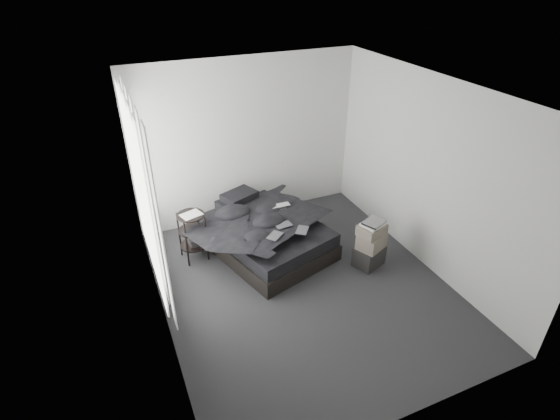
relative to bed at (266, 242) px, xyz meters
name	(u,v)px	position (x,y,z in m)	size (l,w,h in m)	color
floor	(304,286)	(0.14, -0.99, -0.12)	(3.60, 4.20, 0.01)	#2B2B2D
ceiling	(311,92)	(0.14, -0.99, 2.48)	(3.60, 4.20, 0.01)	white
wall_back	(247,141)	(0.14, 1.11, 1.18)	(3.60, 0.01, 2.60)	silver
wall_front	(423,319)	(0.14, -3.09, 1.18)	(3.60, 0.01, 2.60)	silver
wall_left	(152,235)	(-1.66, -0.99, 1.18)	(0.01, 4.20, 2.60)	silver
wall_right	(428,175)	(1.94, -0.99, 1.18)	(0.01, 4.20, 2.60)	silver
window_left	(141,193)	(-1.64, -0.09, 1.23)	(0.02, 2.00, 2.30)	white
curtain_left	(146,197)	(-1.59, -0.09, 1.16)	(0.06, 2.12, 2.48)	white
bed	(266,242)	(0.00, 0.00, 0.00)	(1.36, 1.80, 0.24)	black
mattress	(266,230)	(0.00, 0.00, 0.22)	(1.31, 1.74, 0.19)	black
duvet	(268,220)	(0.01, -0.04, 0.42)	(1.33, 1.53, 0.21)	black
pillow_lower	(236,204)	(-0.24, 0.66, 0.37)	(0.54, 0.37, 0.12)	black
pillow_upper	(239,196)	(-0.17, 0.66, 0.49)	(0.51, 0.35, 0.11)	black
laptop	(281,203)	(0.31, 0.13, 0.53)	(0.29, 0.18, 0.02)	silver
comic_a	(275,232)	(-0.08, -0.52, 0.53)	(0.23, 0.15, 0.01)	black
comic_b	(284,221)	(0.14, -0.32, 0.53)	(0.23, 0.15, 0.01)	black
comic_c	(302,225)	(0.32, -0.54, 0.54)	(0.23, 0.15, 0.01)	black
side_stand	(193,237)	(-1.03, 0.22, 0.24)	(0.39, 0.39, 0.72)	black
papers	(191,215)	(-1.02, 0.21, 0.60)	(0.28, 0.21, 0.01)	white
floor_books	(206,248)	(-0.84, 0.31, -0.06)	(0.12, 0.17, 0.12)	black
box_lower	(369,256)	(1.20, -0.92, 0.02)	(0.39, 0.31, 0.29)	black
box_mid	(372,241)	(1.21, -0.93, 0.28)	(0.37, 0.29, 0.22)	#6E6356
box_upper	(372,230)	(1.19, -0.92, 0.47)	(0.35, 0.28, 0.15)	#6E6356
art_book_white	(373,224)	(1.20, -0.92, 0.56)	(0.30, 0.24, 0.03)	silver
art_book_snake	(374,222)	(1.21, -0.93, 0.59)	(0.29, 0.23, 0.03)	silver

